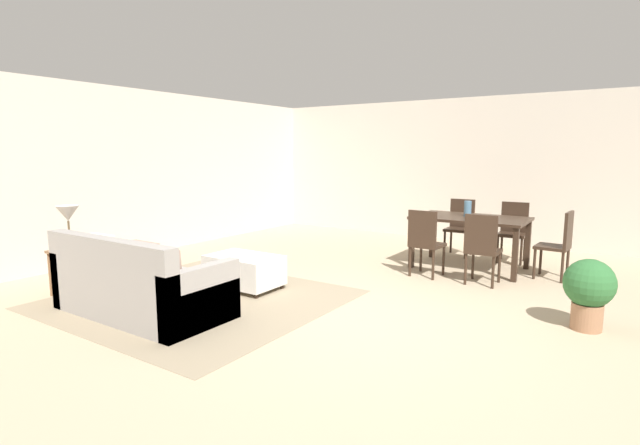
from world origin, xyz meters
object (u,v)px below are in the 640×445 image
(couch, at_px, (139,287))
(book_on_ottoman, at_px, (253,254))
(potted_plant, at_px, (589,289))
(side_table, at_px, (71,259))
(dining_chair_near_left, at_px, (425,239))
(vase_centerpiece, at_px, (468,209))
(ottoman_table, at_px, (244,270))
(dining_table, at_px, (470,223))
(table_lamp, at_px, (68,215))
(dining_chair_head_east, at_px, (560,241))
(dining_chair_near_right, at_px, (482,245))
(dining_chair_far_left, at_px, (460,224))
(dining_chair_far_right, at_px, (513,228))

(couch, distance_m, book_on_ottoman, 1.44)
(book_on_ottoman, relative_size, potted_plant, 0.38)
(side_table, xyz_separation_m, book_on_ottoman, (1.60, 1.40, -0.00))
(side_table, relative_size, dining_chair_near_left, 0.60)
(vase_centerpiece, bearing_deg, ottoman_table, -126.77)
(dining_table, height_order, book_on_ottoman, dining_table)
(dining_chair_near_left, relative_size, vase_centerpiece, 4.04)
(table_lamp, xyz_separation_m, dining_chair_head_east, (4.71, 3.98, -0.44))
(dining_chair_near_right, bearing_deg, side_table, -141.50)
(dining_chair_near_right, relative_size, book_on_ottoman, 3.54)
(dining_chair_far_left, relative_size, dining_chair_far_right, 1.00)
(couch, bearing_deg, dining_chair_far_left, 68.76)
(dining_chair_far_left, relative_size, vase_centerpiece, 4.04)
(dining_chair_head_east, bearing_deg, dining_chair_far_right, 132.81)
(ottoman_table, bearing_deg, potted_plant, 11.78)
(dining_chair_far_left, bearing_deg, dining_chair_near_right, -64.41)
(dining_chair_head_east, xyz_separation_m, potted_plant, (0.50, -1.87, -0.12))
(dining_chair_far_right, xyz_separation_m, dining_chair_head_east, (0.76, -0.82, 0.00))
(side_table, height_order, dining_chair_near_right, dining_chair_near_right)
(dining_table, height_order, dining_chair_far_right, dining_chair_far_right)
(dining_chair_far_left, relative_size, dining_chair_head_east, 1.00)
(dining_chair_far_right, relative_size, book_on_ottoman, 3.54)
(dining_chair_near_right, bearing_deg, vase_centerpiece, 118.09)
(side_table, height_order, dining_chair_far_right, dining_chair_far_right)
(book_on_ottoman, xyz_separation_m, potted_plant, (3.60, 0.71, -0.03))
(table_lamp, distance_m, book_on_ottoman, 2.19)
(ottoman_table, distance_m, dining_chair_near_left, 2.45)
(dining_chair_near_left, xyz_separation_m, vase_centerpiece, (0.31, 0.85, 0.35))
(couch, height_order, potted_plant, couch)
(couch, relative_size, dining_chair_far_right, 2.07)
(vase_centerpiece, bearing_deg, potted_plant, -47.11)
(book_on_ottoman, bearing_deg, dining_chair_far_left, 66.04)
(side_table, distance_m, vase_centerpiece, 5.30)
(dining_chair_head_east, bearing_deg, dining_chair_near_right, -132.47)
(ottoman_table, xyz_separation_m, side_table, (-1.51, -1.34, 0.20))
(ottoman_table, bearing_deg, dining_chair_head_east, 39.54)
(dining_chair_far_left, bearing_deg, dining_table, -64.55)
(side_table, bearing_deg, couch, 0.48)
(dining_chair_head_east, bearing_deg, table_lamp, -139.81)
(couch, distance_m, vase_centerpiece, 4.58)
(dining_chair_far_right, height_order, potted_plant, dining_chair_far_right)
(book_on_ottoman, bearing_deg, dining_chair_far_right, 55.29)
(ottoman_table, distance_m, side_table, 2.03)
(dining_chair_near_left, relative_size, potted_plant, 1.34)
(dining_chair_far_left, xyz_separation_m, potted_plant, (2.09, -2.70, -0.12))
(side_table, relative_size, potted_plant, 0.80)
(dining_chair_near_right, xyz_separation_m, book_on_ottoman, (-2.32, -1.72, -0.09))
(dining_table, xyz_separation_m, dining_chair_near_right, (0.40, -0.83, -0.15))
(table_lamp, bearing_deg, side_table, 180.00)
(dining_chair_far_right, height_order, book_on_ottoman, dining_chair_far_right)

